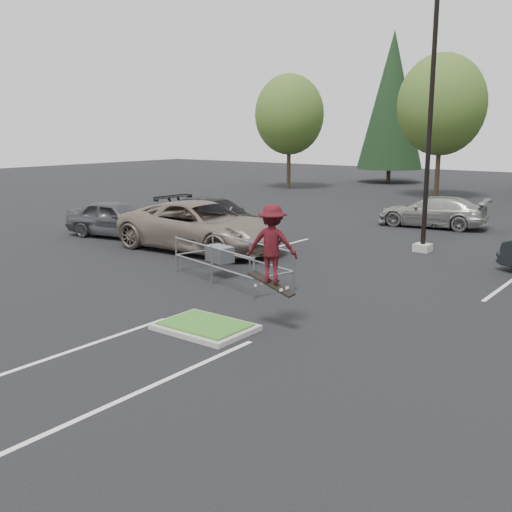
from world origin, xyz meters
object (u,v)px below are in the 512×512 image
Objects in this scene: decid_a at (289,117)px; car_far_silver at (433,212)px; skateboarder at (272,244)px; car_l_tan at (201,226)px; conif_a at (392,100)px; car_l_black at (213,218)px; car_l_grey at (116,219)px; cart_corral at (222,254)px; light_pole at (429,131)px; decid_b at (441,108)px.

decid_a reaches higher than car_far_silver.
car_l_tan is (-7.70, 6.00, -1.09)m from skateboarder.
car_l_black is (6.00, -30.56, -6.24)m from conif_a.
car_l_black is at bearing -64.08° from decid_a.
car_l_grey is (-5.00, 0.00, -0.15)m from car_l_tan.
decid_a is 1.99× the size of cart_corral.
light_pole reaches higher than car_far_silver.
decid_b is 1.41× the size of car_l_tan.
decid_b reaches higher than car_l_grey.
light_pole is at bearing -44.25° from decid_a.
decid_b reaches higher than car_l_tan.
decid_a is at bearing 135.75° from light_pole.
light_pole is 1.48× the size of car_l_tan.
light_pole is 9.33m from car_l_tan.
conif_a is at bearing -6.05° from car_l_grey.
car_l_black is 4.27m from car_l_grey.
decid_b is at bearing -49.83° from conif_a.
decid_a is 30.35m from cart_corral.
conif_a reaches higher than light_pole.
cart_corral is at bearing -113.74° from light_pole.
car_l_black is at bearing -44.93° from car_far_silver.
decid_b is 24.08m from car_l_tan.
car_l_grey reaches higher than car_far_silver.
cart_corral is at bearing -59.01° from skateboarder.
skateboarder is at bearing -129.56° from car_l_tan.
conif_a is 2.54× the size of car_far_silver.
decid_a is 0.69× the size of conif_a.
decid_b is at bearing -0.14° from car_l_black.
decid_a is 23.38m from car_l_black.
cart_corral is 5.36m from skateboarder.
light_pole is 11.31m from skateboarder.
skateboarder is (19.21, -29.03, -3.54)m from decid_a.
conif_a is at bearing 130.17° from decid_b.
car_l_grey is (-3.50, -2.44, -0.06)m from car_l_black.
conif_a is at bearing 11.17° from car_l_tan.
car_l_tan reaches higher than cart_corral.
light_pole is at bearing -56.10° from car_l_tan.
car_l_tan is at bearing -100.38° from car_l_grey.
car_l_grey is (-12.00, -5.00, -3.76)m from light_pole.
car_far_silver is at bearing -69.93° from decid_b.
light_pole is at bearing -70.65° from decid_b.
car_l_black is (-1.99, -21.10, -5.19)m from decid_b.
car_l_tan is (7.50, -33.00, -6.15)m from conif_a.
car_l_black is (-8.50, -2.56, -3.70)m from light_pole.
conif_a is at bearing 121.70° from cart_corral.
light_pole reaches higher than car_l_grey.
decid_b is 12.43m from conif_a.
light_pole is 13.53m from car_l_grey.
car_l_black reaches higher than car_l_grey.
skateboarder is at bearing -86.36° from light_pole.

